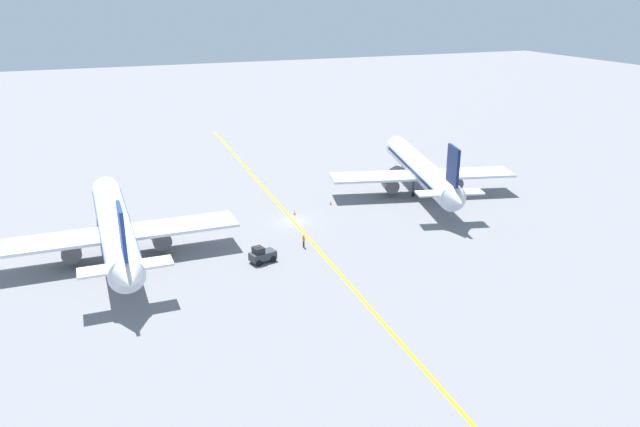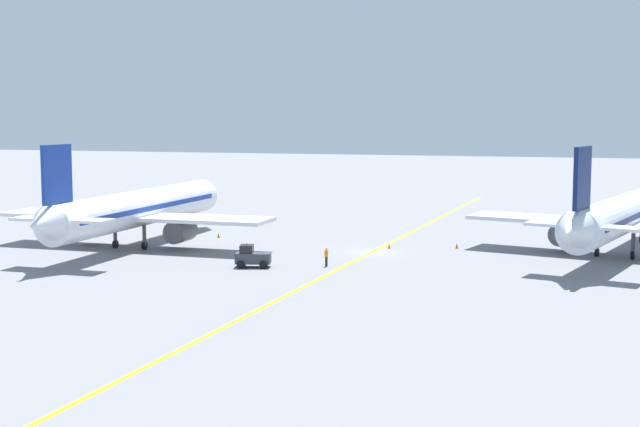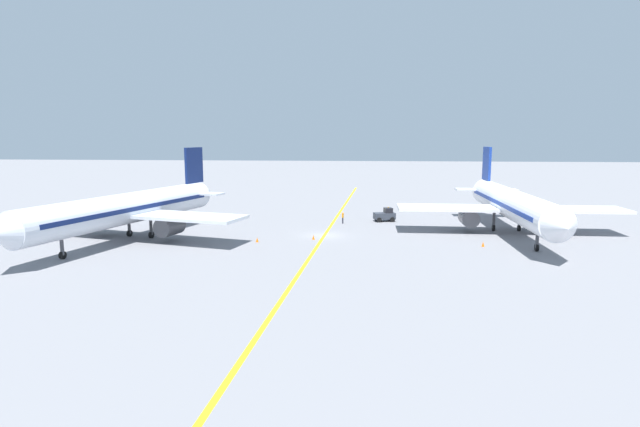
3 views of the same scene
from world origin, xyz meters
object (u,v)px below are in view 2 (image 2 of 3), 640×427
traffic_cone_near_nose (389,246)px  traffic_cone_mid_apron (457,246)px  traffic_cone_by_wingtip (218,235)px  ground_crew_worker (326,256)px  baggage_tug_dark (252,257)px  airplane_at_gate (137,210)px  airplane_adjacent_stand (620,216)px

traffic_cone_near_nose → traffic_cone_mid_apron: same height
traffic_cone_near_nose → traffic_cone_by_wingtip: (-19.14, 2.12, 0.00)m
ground_crew_worker → traffic_cone_mid_apron: bearing=55.8°
baggage_tug_dark → traffic_cone_mid_apron: baggage_tug_dark is taller
airplane_at_gate → baggage_tug_dark: (15.34, -7.78, -2.81)m
baggage_tug_dark → traffic_cone_by_wingtip: (-10.24, 16.04, -0.63)m
baggage_tug_dark → traffic_cone_mid_apron: 22.09m
baggage_tug_dark → traffic_cone_mid_apron: (15.23, 15.98, -0.63)m
traffic_cone_by_wingtip → baggage_tug_dark: bearing=-57.5°
airplane_adjacent_stand → traffic_cone_mid_apron: (-15.07, -0.11, -3.43)m
airplane_at_gate → ground_crew_worker: 22.18m
baggage_tug_dark → traffic_cone_by_wingtip: 19.04m
baggage_tug_dark → traffic_cone_by_wingtip: bearing=122.5°
traffic_cone_near_nose → traffic_cone_mid_apron: 6.65m
baggage_tug_dark → traffic_cone_by_wingtip: baggage_tug_dark is taller
traffic_cone_by_wingtip → airplane_at_gate: bearing=-121.7°
airplane_at_gate → airplane_adjacent_stand: (45.65, 8.30, 0.00)m
baggage_tug_dark → traffic_cone_mid_apron: bearing=46.4°
airplane_at_gate → traffic_cone_mid_apron: size_ratio=64.39×
airplane_at_gate → airplane_adjacent_stand: 46.40m
airplane_at_gate → traffic_cone_by_wingtip: 10.30m
traffic_cone_mid_apron → traffic_cone_near_nose: bearing=-162.0°
airplane_at_gate → airplane_adjacent_stand: size_ratio=1.01×
traffic_cone_mid_apron → traffic_cone_by_wingtip: (-25.47, 0.06, 0.00)m
airplane_adjacent_stand → airplane_at_gate: bearing=-169.7°
ground_crew_worker → traffic_cone_by_wingtip: 21.24m
baggage_tug_dark → airplane_at_gate: bearing=153.1°
ground_crew_worker → traffic_cone_mid_apron: 16.49m
ground_crew_worker → baggage_tug_dark: bearing=-158.6°
airplane_at_gate → ground_crew_worker: bearing=-14.3°
baggage_tug_dark → traffic_cone_near_nose: size_ratio=5.96×
airplane_adjacent_stand → ground_crew_worker: bearing=-150.5°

